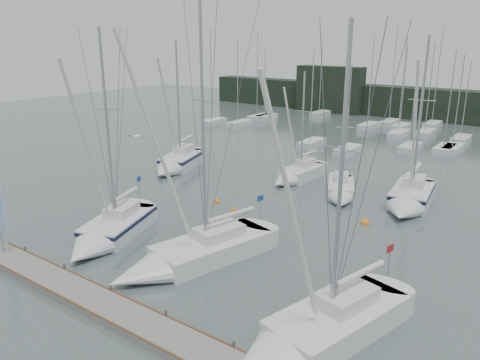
% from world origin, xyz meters
% --- Properties ---
extents(ground, '(160.00, 160.00, 0.00)m').
position_xyz_m(ground, '(0.00, 0.00, 0.00)').
color(ground, '#465554').
rests_on(ground, ground).
extents(dock, '(24.00, 2.00, 0.40)m').
position_xyz_m(dock, '(0.00, -5.00, 0.20)').
color(dock, slate).
rests_on(dock, ground).
extents(far_treeline, '(90.00, 4.00, 5.00)m').
position_xyz_m(far_treeline, '(0.00, 62.00, 2.50)').
color(far_treeline, black).
rests_on(far_treeline, ground).
extents(far_building_left, '(12.00, 3.00, 8.00)m').
position_xyz_m(far_building_left, '(-20.00, 60.00, 4.00)').
color(far_building_left, black).
rests_on(far_building_left, ground).
extents(mast_forest, '(58.47, 27.23, 14.53)m').
position_xyz_m(mast_forest, '(-1.13, 44.79, 0.49)').
color(mast_forest, silver).
rests_on(mast_forest, ground).
extents(sailboat_near_left, '(5.59, 9.04, 14.65)m').
position_xyz_m(sailboat_near_left, '(-7.64, 0.25, 0.60)').
color(sailboat_near_left, silver).
rests_on(sailboat_near_left, ground).
extents(sailboat_near_center, '(5.83, 11.03, 16.48)m').
position_xyz_m(sailboat_near_center, '(-1.25, 0.50, 0.56)').
color(sailboat_near_center, silver).
rests_on(sailboat_near_center, ground).
extents(sailboat_near_right, '(5.62, 10.56, 14.86)m').
position_xyz_m(sailboat_near_right, '(8.36, -1.96, 0.58)').
color(sailboat_near_right, silver).
rests_on(sailboat_near_right, ground).
extents(sailboat_mid_a, '(5.14, 8.69, 13.71)m').
position_xyz_m(sailboat_mid_a, '(-15.96, 15.85, 0.68)').
color(sailboat_mid_a, silver).
rests_on(sailboat_mid_a, ground).
extents(sailboat_mid_b, '(2.84, 7.28, 10.81)m').
position_xyz_m(sailboat_mid_b, '(-4.23, 19.53, 0.53)').
color(sailboat_mid_b, silver).
rests_on(sailboat_mid_b, ground).
extents(sailboat_mid_c, '(4.65, 6.91, 9.77)m').
position_xyz_m(sailboat_mid_c, '(1.27, 17.56, 0.50)').
color(sailboat_mid_c, silver).
rests_on(sailboat_mid_c, ground).
extents(sailboat_mid_d, '(3.87, 8.50, 14.11)m').
position_xyz_m(sailboat_mid_d, '(6.65, 18.42, 0.67)').
color(sailboat_mid_d, silver).
rests_on(sailboat_mid_d, ground).
extents(buoy_a, '(0.53, 0.53, 0.53)m').
position_xyz_m(buoy_a, '(-4.28, 9.93, 0.00)').
color(buoy_a, orange).
rests_on(buoy_a, ground).
extents(buoy_b, '(0.69, 0.69, 0.69)m').
position_xyz_m(buoy_b, '(5.07, 13.36, 0.00)').
color(buoy_b, orange).
rests_on(buoy_b, ground).
extents(buoy_c, '(0.57, 0.57, 0.57)m').
position_xyz_m(buoy_c, '(-6.63, 10.67, 0.00)').
color(buoy_c, orange).
rests_on(buoy_c, ground).
extents(dock_banner, '(0.68, 0.18, 4.55)m').
position_xyz_m(dock_banner, '(-10.62, -4.93, 3.09)').
color(dock_banner, '#9DA0A4').
rests_on(dock_banner, dock).
extents(seagull, '(0.93, 0.42, 0.18)m').
position_xyz_m(seagull, '(-1.15, -2.31, 8.40)').
color(seagull, white).
rests_on(seagull, ground).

